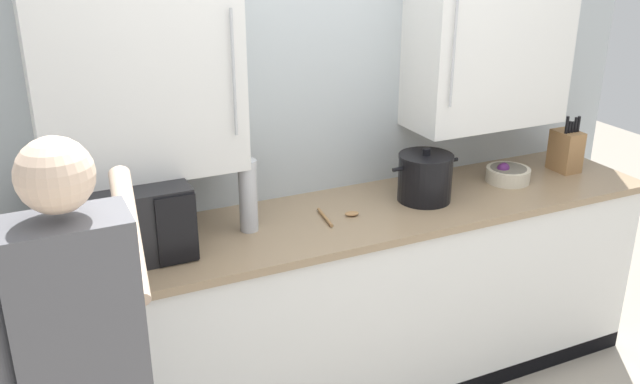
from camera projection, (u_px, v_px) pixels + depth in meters
name	position (u px, v px, depth m)	size (l,w,h in m)	color
back_wall_tiled	(317.00, 89.00, 3.12)	(3.54, 0.44, 2.74)	#B2BCC1
counter_unit	(345.00, 307.00, 3.24)	(3.06, 0.63, 0.94)	white
microwave_oven	(107.00, 222.00, 2.63)	(0.65, 0.77, 0.29)	black
stock_pot	(425.00, 177.00, 3.18)	(0.35, 0.25, 0.25)	black
wooden_spoon	(340.00, 215.00, 3.03)	(0.18, 0.19, 0.02)	#A37547
fruit_bowl	(507.00, 173.00, 3.42)	(0.22, 0.22, 0.10)	beige
knife_block	(566.00, 150.00, 3.55)	(0.11, 0.15, 0.30)	#A37547
thermos_flask	(248.00, 196.00, 2.85)	(0.08, 0.08, 0.31)	#B7BABF
person_figure	(83.00, 363.00, 1.95)	(0.49, 0.57, 1.67)	#282D3D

